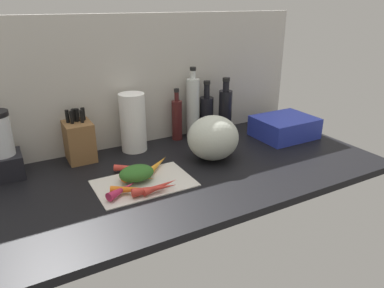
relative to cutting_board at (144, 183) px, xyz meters
The scene contains 21 objects.
ground_plane 18.24cm from the cutting_board, 13.17° to the left, with size 170.00×80.00×3.00cm, color black.
wall_back 54.83cm from the cutting_board, 67.49° to the left, with size 170.00×3.00×60.00cm, color #BCB7AD.
cutting_board is the anchor object (origin of this frame).
carrot_0 3.44cm from the cutting_board, 117.03° to the left, with size 2.12×2.12×13.41cm, color orange.
carrot_1 9.18cm from the cutting_board, 134.83° to the right, with size 2.99×2.99×16.57cm, color orange.
carrot_2 14.20cm from the cutting_board, 43.09° to the left, with size 2.63×2.63×15.18cm, color orange.
carrot_3 10.47cm from the cutting_board, 85.80° to the left, with size 2.68×2.68×17.64cm, color red.
carrot_4 9.21cm from the cutting_board, 69.21° to the right, with size 2.67×2.67×15.03cm, color red.
carrot_5 7.89cm from the cutting_board, 102.99° to the left, with size 3.40×3.40×13.48cm, color orange.
carrot_6 11.39cm from the cutting_board, 154.90° to the right, with size 3.26×3.26×13.09cm, color #B2264C.
carrot_7 9.97cm from the cutting_board, 87.97° to the right, with size 3.24×3.24×16.67cm, color red.
carrot_greens_pile 4.66cm from the cutting_board, 121.63° to the left, with size 13.49×10.37×5.71cm, color #2D6023.
winter_squash 37.48cm from the cutting_board, 11.89° to the left, with size 22.61×21.51×19.44cm, color #B2B7A8.
knife_block 39.48cm from the cutting_board, 113.83° to the left, with size 11.28×15.44×22.61cm.
blender_appliance 56.88cm from the cutting_board, 144.97° to the left, with size 13.83×13.83×26.85cm.
paper_towel_roll 37.13cm from the cutting_board, 75.25° to the left, with size 11.67×11.67×26.81cm, color white.
bottle_0 50.02cm from the cutting_board, 48.14° to the left, with size 5.17×5.17×25.77cm.
bottle_1 56.66cm from the cutting_board, 40.87° to the left, with size 6.52×6.52×35.45cm.
bottle_2 61.29cm from the cutting_board, 35.77° to the left, with size 7.00×7.00×28.12cm.
bottle_3 67.10cm from the cutting_board, 28.58° to the left, with size 6.79×6.79×29.41cm.
dish_rack 83.15cm from the cutting_board, ahead, with size 28.91×23.38×10.29cm, color #2838AD.
Camera 1 is at (-60.64, -119.30, 64.96)cm, focal length 33.59 mm.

